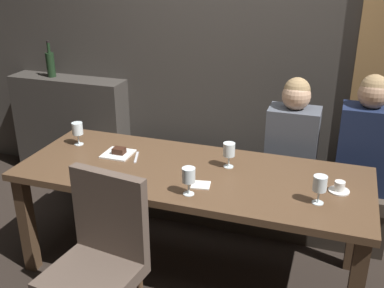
{
  "coord_description": "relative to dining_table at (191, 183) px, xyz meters",
  "views": [
    {
      "loc": [
        0.83,
        -2.44,
        2.02
      ],
      "look_at": [
        -0.06,
        0.19,
        0.84
      ],
      "focal_mm": 42.78,
      "sensor_mm": 36.0,
      "label": 1
    }
  ],
  "objects": [
    {
      "name": "diner_bearded",
      "position": [
        1.03,
        0.68,
        0.19
      ],
      "size": [
        0.36,
        0.24,
        0.83
      ],
      "color": "#192342",
      "rests_on": "banquette_bench"
    },
    {
      "name": "dessert_plate",
      "position": [
        -0.55,
        0.08,
        0.1
      ],
      "size": [
        0.19,
        0.19,
        0.05
      ],
      "color": "white",
      "rests_on": "dining_table"
    },
    {
      "name": "dining_table",
      "position": [
        0.0,
        0.0,
        0.0
      ],
      "size": [
        2.2,
        0.84,
        0.74
      ],
      "color": "#493422",
      "rests_on": "ground"
    },
    {
      "name": "wine_glass_center_back",
      "position": [
        -0.9,
        0.15,
        0.2
      ],
      "size": [
        0.08,
        0.08,
        0.16
      ],
      "color": "silver",
      "rests_on": "dining_table"
    },
    {
      "name": "wine_bottle_dark_red",
      "position": [
        -1.7,
        1.03,
        0.42
      ],
      "size": [
        0.08,
        0.08,
        0.33
      ],
      "color": "black",
      "rests_on": "back_counter"
    },
    {
      "name": "wine_glass_end_right",
      "position": [
        0.21,
        0.13,
        0.2
      ],
      "size": [
        0.08,
        0.08,
        0.16
      ],
      "color": "silver",
      "rests_on": "dining_table"
    },
    {
      "name": "wine_glass_far_right",
      "position": [
        0.08,
        -0.29,
        0.2
      ],
      "size": [
        0.08,
        0.08,
        0.16
      ],
      "color": "silver",
      "rests_on": "dining_table"
    },
    {
      "name": "diner_redhead",
      "position": [
        0.54,
        0.67,
        0.16
      ],
      "size": [
        0.36,
        0.24,
        0.77
      ],
      "color": "#4C515B",
      "rests_on": "banquette_bench"
    },
    {
      "name": "espresso_cup",
      "position": [
        0.89,
        0.02,
        0.11
      ],
      "size": [
        0.12,
        0.12,
        0.06
      ],
      "color": "white",
      "rests_on": "dining_table"
    },
    {
      "name": "back_wall_tiled",
      "position": [
        0.0,
        1.22,
        0.85
      ],
      "size": [
        6.0,
        0.12,
        3.0
      ],
      "primitive_type": "cube",
      "color": "#423D38",
      "rests_on": "ground"
    },
    {
      "name": "banquette_bench",
      "position": [
        0.0,
        0.7,
        -0.42
      ],
      "size": [
        2.5,
        0.44,
        0.45
      ],
      "color": "#312A23",
      "rests_on": "ground"
    },
    {
      "name": "folded_napkin",
      "position": [
        0.11,
        -0.17,
        0.09
      ],
      "size": [
        0.13,
        0.12,
        0.01
      ],
      "primitive_type": "cube",
      "rotation": [
        0.0,
        0.0,
        0.17
      ],
      "color": "silver",
      "rests_on": "dining_table"
    },
    {
      "name": "chair_near_side",
      "position": [
        -0.26,
        -0.72,
        -0.09
      ],
      "size": [
        0.49,
        0.49,
        0.98
      ],
      "color": "brown",
      "rests_on": "ground"
    },
    {
      "name": "back_counter",
      "position": [
        -1.55,
        1.04,
        -0.18
      ],
      "size": [
        1.1,
        0.28,
        0.95
      ],
      "primitive_type": "cube",
      "color": "#38342F",
      "rests_on": "ground"
    },
    {
      "name": "wine_glass_near_left",
      "position": [
        0.78,
        -0.15,
        0.2
      ],
      "size": [
        0.08,
        0.08,
        0.16
      ],
      "color": "silver",
      "rests_on": "dining_table"
    },
    {
      "name": "fork_on_table",
      "position": [
        -0.41,
        0.07,
        0.09
      ],
      "size": [
        0.07,
        0.17,
        0.01
      ],
      "primitive_type": "cube",
      "rotation": [
        0.0,
        0.0,
        0.33
      ],
      "color": "silver",
      "rests_on": "dining_table"
    },
    {
      "name": "ground",
      "position": [
        0.0,
        0.0,
        -0.65
      ],
      "size": [
        9.0,
        9.0,
        0.0
      ],
      "primitive_type": "plane",
      "color": "black"
    }
  ]
}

